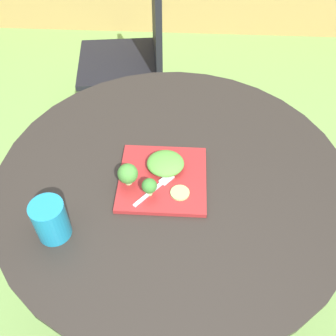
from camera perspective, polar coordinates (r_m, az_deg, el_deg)
The scene contains 10 objects.
ground_plane at distance 1.77m, azimuth 0.53°, elevation -16.45°, with size 12.00×12.00×0.00m, color #70994C.
patio_table at distance 1.33m, azimuth 0.69°, elevation -6.89°, with size 1.06×1.06×0.72m.
patio_chair at distance 2.11m, azimuth -4.71°, elevation 17.43°, with size 0.49×0.49×0.90m.
salad_plate at distance 1.14m, azimuth -0.79°, elevation -1.59°, with size 0.26×0.26×0.01m, color maroon.
drinking_glass at distance 1.04m, azimuth -16.85°, elevation -7.57°, with size 0.09×0.09×0.12m.
fork at distance 1.11m, azimuth -1.60°, elevation -2.79°, with size 0.11×0.13×0.00m.
lettuce_mound at distance 1.14m, azimuth -0.38°, elevation 0.70°, with size 0.11×0.10×0.04m, color #519338.
broccoli_floret_0 at distance 1.07m, azimuth -2.77°, elevation -2.69°, with size 0.04×0.04×0.06m.
broccoli_floret_1 at distance 1.09m, azimuth -5.96°, elevation -0.87°, with size 0.06×0.06×0.07m.
cucumber_slice_0 at distance 1.09m, azimuth 1.77°, elevation -3.67°, with size 0.05×0.05×0.01m, color #8EB766.
Camera 1 is at (0.03, -0.76, 1.60)m, focal length 41.32 mm.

